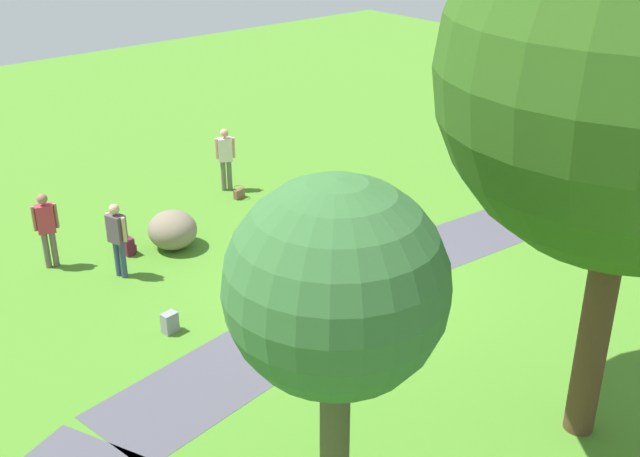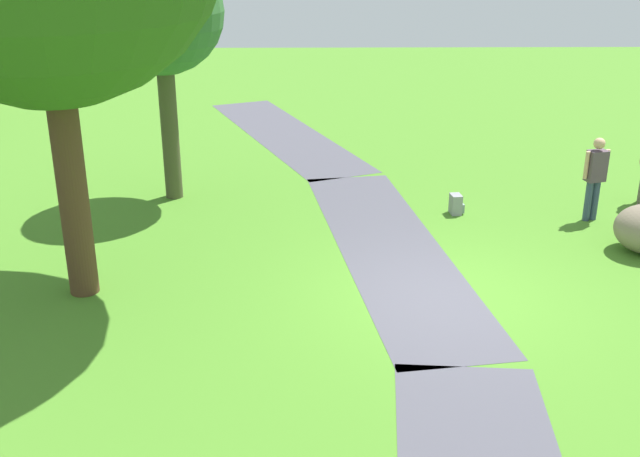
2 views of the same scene
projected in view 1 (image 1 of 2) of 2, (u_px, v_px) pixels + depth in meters
name	position (u px, v px, depth m)	size (l,w,h in m)	color
ground_plane	(345.00, 287.00, 15.92)	(48.00, 48.00, 0.00)	#488125
footpath_segment_near	(533.00, 214.00, 19.25)	(8.13, 2.49, 0.01)	#4A4953
footpath_segment_mid	(290.00, 332.00, 14.38)	(8.18, 2.98, 0.01)	#4A4953
large_shade_tree	(640.00, 71.00, 9.61)	(5.13, 5.13, 8.11)	#503621
young_tree_near_path	(336.00, 291.00, 8.25)	(2.45, 2.45, 5.02)	#484B2C
lamp_post	(510.00, 119.00, 19.15)	(0.28, 0.28, 3.50)	black
lawn_boulder	(173.00, 230.00, 17.42)	(1.41, 1.45, 0.86)	#7E6F5C
woman_with_handbag	(225.00, 155.00, 20.29)	(0.46, 0.39, 1.69)	#646951
man_near_boulder	(46.00, 225.00, 16.34)	(0.50, 0.35, 1.69)	#675A50
passerby_on_path	(117.00, 235.00, 15.96)	(0.33, 0.50, 1.64)	#364760
handbag_on_grass	(239.00, 193.00, 20.13)	(0.34, 0.33, 0.31)	brown
backpack_by_boulder	(128.00, 246.00, 17.19)	(0.27, 0.29, 0.40)	#5B1832
spare_backpack_on_lawn	(169.00, 323.00, 14.32)	(0.30, 0.29, 0.40)	gray
frisbee_on_grass	(118.00, 240.00, 17.89)	(0.24, 0.24, 0.02)	#319DD5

